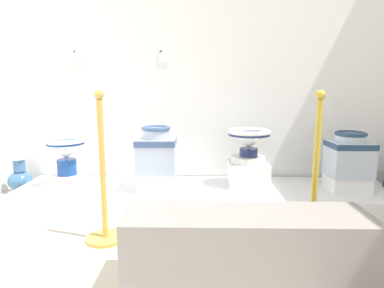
{
  "coord_description": "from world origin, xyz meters",
  "views": [
    {
      "loc": [
        1.97,
        -0.12,
        1.03
      ],
      "look_at": [
        1.91,
        2.74,
        0.54
      ],
      "focal_mm": 30.05,
      "sensor_mm": 36.0,
      "label": 1
    }
  ],
  "objects_px": {
    "antique_toilet_broad_patterned": "(249,141)",
    "decorative_vase_corner": "(20,178)",
    "antique_toilet_rightmost": "(66,153)",
    "stanchion_post_near_right": "(314,198)",
    "info_placard_second": "(164,55)",
    "plinth_block_broad_patterned": "(248,174)",
    "museum_bench": "(246,249)",
    "antique_toilet_pale_glazed": "(156,150)",
    "info_placard_first": "(78,55)",
    "antique_toilet_leftmost": "(349,154)",
    "plinth_block_pale_glazed": "(157,181)",
    "plinth_block_leftmost": "(347,183)",
    "plinth_block_rightmost": "(68,183)",
    "stanchion_post_near_left": "(104,199)"
  },
  "relations": [
    {
      "from": "antique_toilet_rightmost",
      "to": "antique_toilet_broad_patterned",
      "type": "height_order",
      "value": "antique_toilet_broad_patterned"
    },
    {
      "from": "decorative_vase_corner",
      "to": "info_placard_second",
      "type": "bearing_deg",
      "value": 8.61
    },
    {
      "from": "info_placard_second",
      "to": "decorative_vase_corner",
      "type": "relative_size",
      "value": 0.37
    },
    {
      "from": "plinth_block_pale_glazed",
      "to": "plinth_block_leftmost",
      "type": "height_order",
      "value": "plinth_block_pale_glazed"
    },
    {
      "from": "antique_toilet_leftmost",
      "to": "stanchion_post_near_left",
      "type": "relative_size",
      "value": 0.4
    },
    {
      "from": "antique_toilet_leftmost",
      "to": "info_placard_first",
      "type": "xyz_separation_m",
      "value": [
        -2.54,
        0.44,
        0.9
      ]
    },
    {
      "from": "antique_toilet_leftmost",
      "to": "plinth_block_broad_patterned",
      "type": "bearing_deg",
      "value": 171.8
    },
    {
      "from": "antique_toilet_leftmost",
      "to": "stanchion_post_near_right",
      "type": "bearing_deg",
      "value": -126.29
    },
    {
      "from": "antique_toilet_pale_glazed",
      "to": "antique_toilet_broad_patterned",
      "type": "bearing_deg",
      "value": 9.19
    },
    {
      "from": "antique_toilet_broad_patterned",
      "to": "antique_toilet_rightmost",
      "type": "bearing_deg",
      "value": -178.31
    },
    {
      "from": "plinth_block_broad_patterned",
      "to": "stanchion_post_near_right",
      "type": "bearing_deg",
      "value": -72.42
    },
    {
      "from": "antique_toilet_broad_patterned",
      "to": "stanchion_post_near_left",
      "type": "distance_m",
      "value": 1.44
    },
    {
      "from": "plinth_block_broad_patterned",
      "to": "stanchion_post_near_right",
      "type": "xyz_separation_m",
      "value": [
        0.29,
        -0.92,
        0.08
      ]
    },
    {
      "from": "plinth_block_rightmost",
      "to": "antique_toilet_leftmost",
      "type": "relative_size",
      "value": 0.85
    },
    {
      "from": "info_placard_first",
      "to": "stanchion_post_near_left",
      "type": "relative_size",
      "value": 0.13
    },
    {
      "from": "plinth_block_pale_glazed",
      "to": "decorative_vase_corner",
      "type": "height_order",
      "value": "decorative_vase_corner"
    },
    {
      "from": "antique_toilet_rightmost",
      "to": "stanchion_post_near_left",
      "type": "distance_m",
      "value": 1.03
    },
    {
      "from": "antique_toilet_pale_glazed",
      "to": "plinth_block_leftmost",
      "type": "distance_m",
      "value": 1.74
    },
    {
      "from": "antique_toilet_pale_glazed",
      "to": "antique_toilet_leftmost",
      "type": "bearing_deg",
      "value": 0.36
    },
    {
      "from": "plinth_block_pale_glazed",
      "to": "plinth_block_leftmost",
      "type": "distance_m",
      "value": 1.72
    },
    {
      "from": "antique_toilet_broad_patterned",
      "to": "plinth_block_leftmost",
      "type": "xyz_separation_m",
      "value": [
        0.87,
        -0.13,
        -0.36
      ]
    },
    {
      "from": "plinth_block_broad_patterned",
      "to": "stanchion_post_near_left",
      "type": "distance_m",
      "value": 1.42
    },
    {
      "from": "antique_toilet_pale_glazed",
      "to": "info_placard_first",
      "type": "xyz_separation_m",
      "value": [
        -0.82,
        0.46,
        0.87
      ]
    },
    {
      "from": "plinth_block_broad_patterned",
      "to": "stanchion_post_near_left",
      "type": "relative_size",
      "value": 0.36
    },
    {
      "from": "info_placard_first",
      "to": "decorative_vase_corner",
      "type": "bearing_deg",
      "value": -159.31
    },
    {
      "from": "antique_toilet_broad_patterned",
      "to": "decorative_vase_corner",
      "type": "bearing_deg",
      "value": 177.39
    },
    {
      "from": "antique_toilet_leftmost",
      "to": "info_placard_second",
      "type": "distance_m",
      "value": 1.96
    },
    {
      "from": "antique_toilet_broad_patterned",
      "to": "museum_bench",
      "type": "xyz_separation_m",
      "value": [
        -0.22,
        -1.38,
        -0.35
      ]
    },
    {
      "from": "antique_toilet_broad_patterned",
      "to": "info_placard_second",
      "type": "distance_m",
      "value": 1.19
    },
    {
      "from": "museum_bench",
      "to": "antique_toilet_leftmost",
      "type": "bearing_deg",
      "value": 49.1
    },
    {
      "from": "plinth_block_broad_patterned",
      "to": "plinth_block_leftmost",
      "type": "height_order",
      "value": "plinth_block_broad_patterned"
    },
    {
      "from": "plinth_block_broad_patterned",
      "to": "museum_bench",
      "type": "height_order",
      "value": "museum_bench"
    },
    {
      "from": "plinth_block_leftmost",
      "to": "museum_bench",
      "type": "relative_size",
      "value": 0.26
    },
    {
      "from": "info_placard_second",
      "to": "stanchion_post_near_left",
      "type": "xyz_separation_m",
      "value": [
        -0.3,
        -1.2,
        -1.06
      ]
    },
    {
      "from": "plinth_block_leftmost",
      "to": "stanchion_post_near_right",
      "type": "xyz_separation_m",
      "value": [
        -0.58,
        -0.79,
        0.13
      ]
    },
    {
      "from": "antique_toilet_rightmost",
      "to": "stanchion_post_near_right",
      "type": "bearing_deg",
      "value": -23.55
    },
    {
      "from": "plinth_block_broad_patterned",
      "to": "plinth_block_leftmost",
      "type": "distance_m",
      "value": 0.88
    },
    {
      "from": "antique_toilet_rightmost",
      "to": "decorative_vase_corner",
      "type": "bearing_deg",
      "value": 164.26
    },
    {
      "from": "info_placard_first",
      "to": "stanchion_post_near_right",
      "type": "distance_m",
      "value": 2.54
    },
    {
      "from": "plinth_block_leftmost",
      "to": "antique_toilet_leftmost",
      "type": "height_order",
      "value": "antique_toilet_leftmost"
    },
    {
      "from": "plinth_block_broad_patterned",
      "to": "decorative_vase_corner",
      "type": "distance_m",
      "value": 2.24
    },
    {
      "from": "antique_toilet_pale_glazed",
      "to": "info_placard_first",
      "type": "bearing_deg",
      "value": 151.06
    },
    {
      "from": "museum_bench",
      "to": "antique_toilet_rightmost",
      "type": "bearing_deg",
      "value": 138.03
    },
    {
      "from": "antique_toilet_broad_patterned",
      "to": "stanchion_post_near_right",
      "type": "xyz_separation_m",
      "value": [
        0.29,
        -0.92,
        -0.23
      ]
    },
    {
      "from": "decorative_vase_corner",
      "to": "plinth_block_pale_glazed",
      "type": "bearing_deg",
      "value": -9.7
    },
    {
      "from": "museum_bench",
      "to": "antique_toilet_broad_patterned",
      "type": "bearing_deg",
      "value": 81.08
    },
    {
      "from": "plinth_block_leftmost",
      "to": "plinth_block_rightmost",
      "type": "bearing_deg",
      "value": 178.32
    },
    {
      "from": "plinth_block_rightmost",
      "to": "info_placard_first",
      "type": "xyz_separation_m",
      "value": [
        0.03,
        0.37,
        1.2
      ]
    },
    {
      "from": "plinth_block_leftmost",
      "to": "antique_toilet_rightmost",
      "type": "bearing_deg",
      "value": 178.32
    },
    {
      "from": "antique_toilet_rightmost",
      "to": "antique_toilet_pale_glazed",
      "type": "xyz_separation_m",
      "value": [
        0.86,
        -0.09,
        0.05
      ]
    }
  ]
}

